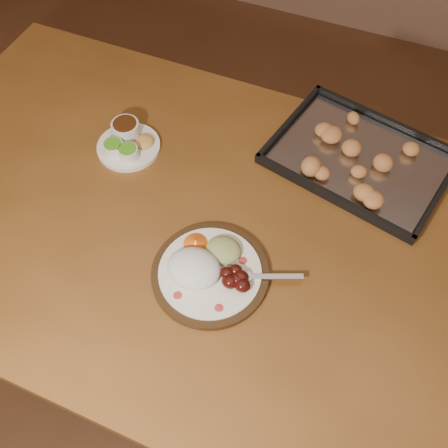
% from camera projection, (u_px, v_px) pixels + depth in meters
% --- Properties ---
extents(ground, '(4.00, 4.00, 0.00)m').
position_uv_depth(ground, '(195.00, 370.00, 1.66)').
color(ground, brown).
rests_on(ground, ground).
extents(dining_table, '(1.51, 0.91, 0.75)m').
position_uv_depth(dining_table, '(204.00, 244.00, 1.17)').
color(dining_table, brown).
rests_on(dining_table, ground).
extents(dinner_plate, '(0.30, 0.24, 0.05)m').
position_uv_depth(dinner_plate, '(208.00, 269.00, 1.00)').
color(dinner_plate, black).
rests_on(dinner_plate, dining_table).
extents(condiment_saucer, '(0.15, 0.15, 0.05)m').
position_uv_depth(condiment_saucer, '(127.00, 142.00, 1.19)').
color(condiment_saucer, white).
rests_on(condiment_saucer, dining_table).
extents(baking_tray, '(0.45, 0.38, 0.04)m').
position_uv_depth(baking_tray, '(360.00, 157.00, 1.17)').
color(baking_tray, black).
rests_on(baking_tray, dining_table).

